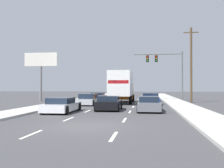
# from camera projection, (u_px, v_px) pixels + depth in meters

# --- Properties ---
(ground_plane) EXTENTS (140.00, 140.00, 0.00)m
(ground_plane) POSITION_uv_depth(u_px,v_px,m) (126.00, 100.00, 37.37)
(ground_plane) COLOR #3D3D3F
(sidewalk_right) EXTENTS (2.63, 80.00, 0.14)m
(sidewalk_right) POSITION_uv_depth(u_px,v_px,m) (175.00, 102.00, 31.54)
(sidewalk_right) COLOR #B2AFA8
(sidewalk_right) RESTS_ON ground_plane
(sidewalk_left) EXTENTS (2.63, 80.00, 0.14)m
(sidewalk_left) POSITION_uv_depth(u_px,v_px,m) (73.00, 101.00, 33.30)
(sidewalk_left) COLOR #B2AFA8
(sidewalk_left) RESTS_ON ground_plane
(lane_markings) EXTENTS (3.54, 57.00, 0.01)m
(lane_markings) POSITION_uv_depth(u_px,v_px,m) (123.00, 102.00, 32.52)
(lane_markings) COLOR silver
(lane_markings) RESTS_ON ground_plane
(car_maroon) EXTENTS (1.89, 4.65, 1.19)m
(car_maroon) POSITION_uv_depth(u_px,v_px,m) (98.00, 97.00, 34.98)
(car_maroon) COLOR maroon
(car_maroon) RESTS_ON ground_plane
(car_silver) EXTENTS (1.92, 4.53, 1.22)m
(car_silver) POSITION_uv_depth(u_px,v_px,m) (88.00, 100.00, 27.56)
(car_silver) COLOR #B7BABF
(car_silver) RESTS_ON ground_plane
(car_white) EXTENTS (2.00, 4.52, 1.13)m
(car_white) POSITION_uv_depth(u_px,v_px,m) (62.00, 105.00, 19.54)
(car_white) COLOR white
(car_white) RESTS_ON ground_plane
(box_truck) EXTENTS (2.63, 8.45, 3.73)m
(box_truck) POSITION_uv_depth(u_px,v_px,m) (122.00, 85.00, 30.56)
(box_truck) COLOR white
(box_truck) RESTS_ON ground_plane
(car_black) EXTENTS (2.01, 4.02, 1.22)m
(car_black) POSITION_uv_depth(u_px,v_px,m) (109.00, 103.00, 21.42)
(car_black) COLOR black
(car_black) RESTS_ON ground_plane
(car_tan) EXTENTS (2.02, 4.65, 1.16)m
(car_tan) POSITION_uv_depth(u_px,v_px,m) (150.00, 97.00, 34.62)
(car_tan) COLOR tan
(car_tan) RESTS_ON ground_plane
(car_blue) EXTENTS (2.03, 4.34, 1.27)m
(car_blue) POSITION_uv_depth(u_px,v_px,m) (150.00, 99.00, 28.31)
(car_blue) COLOR #1E389E
(car_blue) RESTS_ON ground_plane
(car_gray) EXTENTS (1.86, 4.33, 1.19)m
(car_gray) POSITION_uv_depth(u_px,v_px,m) (149.00, 104.00, 20.40)
(car_gray) COLOR slate
(car_gray) RESTS_ON ground_plane
(traffic_signal_mast) EXTENTS (7.08, 0.69, 7.19)m
(traffic_signal_mast) POSITION_uv_depth(u_px,v_px,m) (162.00, 63.00, 37.34)
(traffic_signal_mast) COLOR #595B56
(traffic_signal_mast) RESTS_ON ground_plane
(utility_pole_mid) EXTENTS (1.80, 0.28, 9.33)m
(utility_pole_mid) POSITION_uv_depth(u_px,v_px,m) (191.00, 64.00, 31.52)
(utility_pole_mid) COLOR brown
(utility_pole_mid) RESTS_ON ground_plane
(roadside_billboard) EXTENTS (4.69, 0.36, 6.70)m
(roadside_billboard) POSITION_uv_depth(u_px,v_px,m) (41.00, 66.00, 35.19)
(roadside_billboard) COLOR slate
(roadside_billboard) RESTS_ON ground_plane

